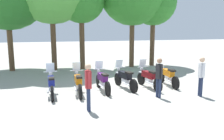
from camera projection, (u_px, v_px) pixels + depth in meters
ground_plane at (115, 90)px, 11.11m from camera, size 80.00×80.00×0.00m
motorcycle_0 at (51, 84)px, 10.17m from camera, size 0.62×2.19×1.37m
motorcycle_1 at (78, 83)px, 10.44m from camera, size 0.62×2.19×1.37m
motorcycle_2 at (102, 80)px, 10.90m from camera, size 0.62×2.19×1.37m
motorcycle_3 at (125, 78)px, 11.36m from camera, size 0.67×2.17×1.37m
motorcycle_4 at (149, 78)px, 11.48m from camera, size 0.62×2.18×1.37m
motorcycle_5 at (168, 76)px, 11.98m from camera, size 0.62×2.19×0.99m
person_0 at (201, 73)px, 10.00m from camera, size 0.26×0.41×1.72m
person_1 at (88, 84)px, 8.21m from camera, size 0.23×0.40×1.72m
person_2 at (159, 75)px, 9.81m from camera, size 0.27×0.41×1.70m
tree_4 at (153, 3)px, 17.62m from camera, size 3.45×3.45×6.53m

